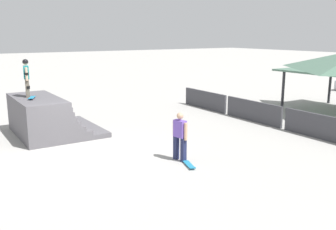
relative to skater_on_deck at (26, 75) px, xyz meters
name	(u,v)px	position (x,y,z in m)	size (l,w,h in m)	color
ground_plane	(80,155)	(3.97, 0.82, -2.63)	(160.00, 160.00, 0.00)	#A3A09B
quarter_pipe_ramp	(45,118)	(0.39, 0.56, -1.89)	(4.04, 3.44, 1.69)	#565459
skater_on_deck	(26,75)	(0.00, 0.00, 0.00)	(0.71, 0.29, 1.64)	#6B6051
skateboard_on_deck	(32,98)	(0.66, 0.00, -0.88)	(0.83, 0.49, 0.09)	red
bystander_walking	(180,134)	(6.48, 3.59, -1.67)	(0.70, 0.30, 1.73)	#1E2347
skateboard_on_ground	(189,165)	(7.18, 3.50, -2.57)	(0.87, 0.45, 0.09)	silver
barrier_fence	(253,111)	(3.48, 10.19, -2.11)	(11.66, 0.12, 1.05)	#3D3D42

